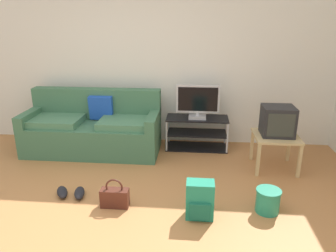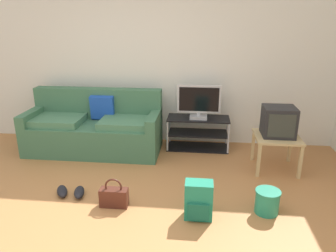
% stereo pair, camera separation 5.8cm
% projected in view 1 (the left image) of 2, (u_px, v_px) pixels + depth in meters
% --- Properties ---
extents(ground_plane, '(9.00, 9.80, 0.02)m').
position_uv_depth(ground_plane, '(106.00, 226.00, 3.20)').
color(ground_plane, '#B27542').
extents(wall_back, '(9.00, 0.10, 2.70)m').
position_uv_depth(wall_back, '(143.00, 58.00, 5.07)').
color(wall_back, silver).
rests_on(wall_back, ground_plane).
extents(couch, '(2.00, 0.82, 0.92)m').
position_uv_depth(couch, '(94.00, 129.00, 4.90)').
color(couch, '#3D6B4C').
rests_on(couch, ground_plane).
extents(tv_stand, '(0.95, 0.42, 0.50)m').
position_uv_depth(tv_stand, '(197.00, 133.00, 5.02)').
color(tv_stand, black).
rests_on(tv_stand, ground_plane).
extents(flat_tv, '(0.65, 0.22, 0.51)m').
position_uv_depth(flat_tv, '(198.00, 102.00, 4.84)').
color(flat_tv, '#B2B2B7').
rests_on(flat_tv, tv_stand).
extents(side_table, '(0.58, 0.58, 0.48)m').
position_uv_depth(side_table, '(276.00, 140.00, 4.29)').
color(side_table, tan).
rests_on(side_table, ground_plane).
extents(crt_tv, '(0.41, 0.38, 0.39)m').
position_uv_depth(crt_tv, '(278.00, 121.00, 4.22)').
color(crt_tv, '#232326').
rests_on(crt_tv, side_table).
extents(backpack, '(0.28, 0.25, 0.40)m').
position_uv_depth(backpack, '(200.00, 200.00, 3.28)').
color(backpack, '#238466').
rests_on(backpack, ground_plane).
extents(handbag, '(0.30, 0.13, 0.33)m').
position_uv_depth(handbag, '(115.00, 197.00, 3.49)').
color(handbag, '#4C2319').
rests_on(handbag, ground_plane).
extents(cleaning_bucket, '(0.26, 0.26, 0.26)m').
position_uv_depth(cleaning_bucket, '(268.00, 200.00, 3.39)').
color(cleaning_bucket, '#238466').
rests_on(cleaning_bucket, ground_plane).
extents(sneakers_pair, '(0.41, 0.28, 0.09)m').
position_uv_depth(sneakers_pair, '(71.00, 192.00, 3.71)').
color(sneakers_pair, black).
rests_on(sneakers_pair, ground_plane).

